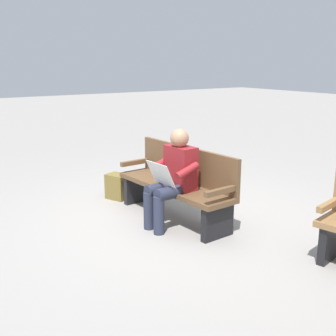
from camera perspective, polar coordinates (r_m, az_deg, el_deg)
ground_plane at (r=5.45m, az=0.73°, el=-6.72°), size 40.00×40.00×0.00m
bench_near at (r=5.34m, az=1.34°, el=-1.95°), size 1.83×0.60×0.90m
person_seated at (r=5.01m, az=0.71°, el=-1.05°), size 0.59×0.59×1.18m
backpack at (r=6.19m, az=-6.74°, el=-2.49°), size 0.37×0.35×0.36m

